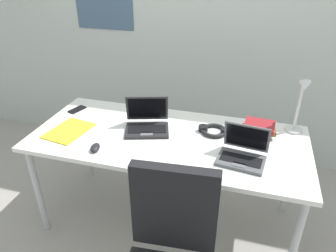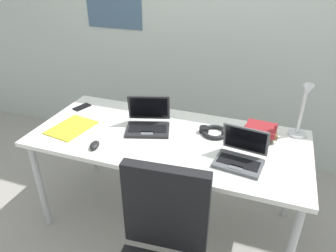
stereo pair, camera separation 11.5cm
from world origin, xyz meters
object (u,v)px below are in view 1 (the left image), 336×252
computer_mouse (95,148)px  cell_phone (77,109)px  book_stack (258,129)px  paper_folder_back_right (69,131)px  laptop_back_right (147,123)px  laptop_near_mouse (243,153)px  desk_lamp (299,107)px  headphones (214,131)px

computer_mouse → cell_phone: bearing=117.8°
book_stack → paper_folder_back_right: book_stack is taller
laptop_back_right → book_stack: (0.73, 0.12, 0.01)m
book_stack → paper_folder_back_right: size_ratio=0.71×
cell_phone → laptop_near_mouse: bearing=4.8°
desk_lamp → paper_folder_back_right: 1.53m
computer_mouse → paper_folder_back_right: bearing=137.8°
paper_folder_back_right → laptop_back_right: bearing=19.1°
cell_phone → headphones: bearing=16.1°
computer_mouse → laptop_near_mouse: bearing=-2.9°
laptop_near_mouse → paper_folder_back_right: (-1.16, 0.01, -0.04)m
desk_lamp → laptop_near_mouse: (-0.31, -0.41, -0.16)m
desk_lamp → laptop_back_right: 1.00m
headphones → paper_folder_back_right: 0.98m
desk_lamp → cell_phone: size_ratio=2.94×
laptop_near_mouse → book_stack: 0.32m
laptop_near_mouse → headphones: laptop_near_mouse is taller
computer_mouse → cell_phone: size_ratio=0.71×
desk_lamp → book_stack: 0.29m
headphones → paper_folder_back_right: headphones is taller
laptop_back_right → headphones: (0.45, 0.08, -0.03)m
laptop_back_right → paper_folder_back_right: 0.53m
computer_mouse → headphones: headphones is taller
laptop_near_mouse → book_stack: (0.08, 0.31, 0.01)m
cell_phone → book_stack: book_stack is taller
cell_phone → headphones: 1.07m
laptop_near_mouse → cell_phone: size_ratio=2.16×
laptop_near_mouse → book_stack: size_ratio=1.34×
book_stack → laptop_near_mouse: bearing=-104.4°
desk_lamp → book_stack: (-0.23, -0.10, -0.15)m
cell_phone → headphones: size_ratio=0.64×
laptop_back_right → paper_folder_back_right: (-0.50, -0.17, -0.04)m
paper_folder_back_right → computer_mouse: bearing=-29.8°
desk_lamp → laptop_near_mouse: size_ratio=1.36×
laptop_back_right → book_stack: bearing=9.2°
desk_lamp → cell_phone: 1.60m
laptop_back_right → computer_mouse: size_ratio=3.67×
headphones → book_stack: book_stack is taller
desk_lamp → book_stack: bearing=-156.9°
headphones → cell_phone: bearing=177.1°
computer_mouse → paper_folder_back_right: size_ratio=0.31×
headphones → laptop_near_mouse: bearing=-52.3°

